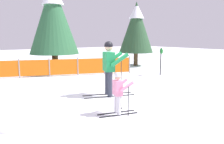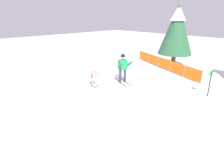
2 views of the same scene
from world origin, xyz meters
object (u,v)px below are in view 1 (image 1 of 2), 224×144
object	(u,v)px
skier_adult	(109,63)
trail_marker	(161,58)
skier_child	(118,90)
conifer_far	(136,27)
conifer_near	(53,16)
safety_fence	(64,67)

from	to	relation	value
skier_adult	trail_marker	size ratio (longest dim) A/B	1.30
skier_child	conifer_far	world-z (taller)	conifer_far
trail_marker	skier_child	bearing A→B (deg)	-147.91
conifer_far	trail_marker	xyz separation A→B (m)	(-1.54, -3.60, -1.76)
conifer_near	trail_marker	distance (m)	6.08
skier_child	safety_fence	world-z (taller)	skier_child
skier_adult	skier_child	world-z (taller)	skier_adult
skier_adult	conifer_far	distance (m)	8.10
safety_fence	conifer_far	bearing A→B (deg)	9.43
safety_fence	trail_marker	bearing A→B (deg)	-33.04
safety_fence	conifer_near	world-z (taller)	conifer_near
skier_child	conifer_far	bearing A→B (deg)	60.98
conifer_far	conifer_near	size ratio (longest dim) A/B	0.87
conifer_far	trail_marker	size ratio (longest dim) A/B	3.05
skier_child	conifer_near	bearing A→B (deg)	96.08
skier_child	safety_fence	distance (m)	6.06
skier_adult	conifer_near	xyz separation A→B (m)	(0.36, 5.71, 1.93)
skier_adult	trail_marker	world-z (taller)	skier_adult
safety_fence	conifer_far	size ratio (longest dim) A/B	1.54
safety_fence	trail_marker	size ratio (longest dim) A/B	4.69
skier_adult	conifer_near	distance (m)	6.04
safety_fence	trail_marker	world-z (taller)	trail_marker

